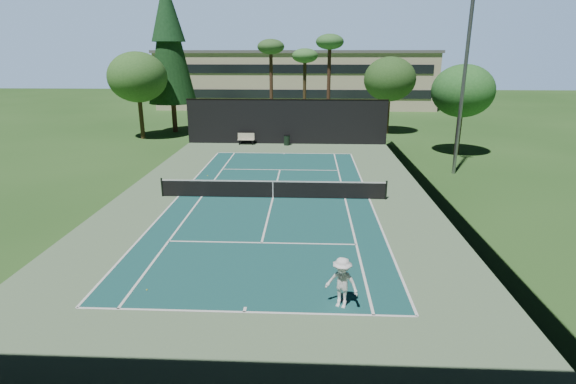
% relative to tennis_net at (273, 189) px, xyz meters
% --- Properties ---
extents(ground, '(160.00, 160.00, 0.00)m').
position_rel_tennis_net_xyz_m(ground, '(0.00, 0.00, -0.56)').
color(ground, '#28531F').
rests_on(ground, ground).
extents(apron_slab, '(18.00, 32.00, 0.01)m').
position_rel_tennis_net_xyz_m(apron_slab, '(0.00, 0.00, -0.55)').
color(apron_slab, '#5E7E58').
rests_on(apron_slab, ground).
extents(court_surface, '(10.97, 23.77, 0.01)m').
position_rel_tennis_net_xyz_m(court_surface, '(0.00, 0.00, -0.55)').
color(court_surface, '#184F4D').
rests_on(court_surface, ground).
extents(court_lines, '(11.07, 23.87, 0.01)m').
position_rel_tennis_net_xyz_m(court_lines, '(0.00, 0.00, -0.54)').
color(court_lines, white).
rests_on(court_lines, ground).
extents(tennis_net, '(12.90, 0.10, 1.10)m').
position_rel_tennis_net_xyz_m(tennis_net, '(0.00, 0.00, 0.00)').
color(tennis_net, black).
rests_on(tennis_net, ground).
extents(fence, '(18.04, 32.05, 4.03)m').
position_rel_tennis_net_xyz_m(fence, '(0.00, 0.06, 1.45)').
color(fence, black).
rests_on(fence, ground).
extents(player, '(1.29, 1.06, 1.74)m').
position_rel_tennis_net_xyz_m(player, '(3.12, -11.38, 0.31)').
color(player, white).
rests_on(player, ground).
extents(tennis_ball_a, '(0.06, 0.06, 0.06)m').
position_rel_tennis_net_xyz_m(tennis_ball_a, '(-3.59, -10.65, -0.53)').
color(tennis_ball_a, '#B9CA2E').
rests_on(tennis_ball_a, ground).
extents(tennis_ball_b, '(0.07, 0.07, 0.07)m').
position_rel_tennis_net_xyz_m(tennis_ball_b, '(-3.30, 1.35, -0.52)').
color(tennis_ball_b, '#D3F337').
rests_on(tennis_ball_b, ground).
extents(tennis_ball_c, '(0.06, 0.06, 0.06)m').
position_rel_tennis_net_xyz_m(tennis_ball_c, '(0.29, 3.36, -0.53)').
color(tennis_ball_c, '#B8CA2E').
rests_on(tennis_ball_c, ground).
extents(tennis_ball_d, '(0.07, 0.07, 0.07)m').
position_rel_tennis_net_xyz_m(tennis_ball_d, '(-4.77, 4.52, -0.52)').
color(tennis_ball_d, '#C0D12F').
rests_on(tennis_ball_d, ground).
extents(park_bench, '(1.50, 0.45, 1.02)m').
position_rel_tennis_net_xyz_m(park_bench, '(-3.64, 15.53, -0.01)').
color(park_bench, '#B8B199').
rests_on(park_bench, ground).
extents(trash_bin, '(0.56, 0.56, 0.95)m').
position_rel_tennis_net_xyz_m(trash_bin, '(0.06, 15.32, -0.08)').
color(trash_bin, black).
rests_on(trash_bin, ground).
extents(pine_tree, '(4.80, 4.80, 15.00)m').
position_rel_tennis_net_xyz_m(pine_tree, '(-12.00, 22.00, 9.00)').
color(pine_tree, '#4D2F21').
rests_on(pine_tree, ground).
extents(palm_a, '(2.80, 2.80, 9.32)m').
position_rel_tennis_net_xyz_m(palm_a, '(-2.00, 24.00, 7.63)').
color(palm_a, '#472E1E').
rests_on(palm_a, ground).
extents(palm_b, '(2.80, 2.80, 8.42)m').
position_rel_tennis_net_xyz_m(palm_b, '(1.50, 26.00, 6.80)').
color(palm_b, '#402F1B').
rests_on(palm_b, ground).
extents(palm_c, '(2.80, 2.80, 9.77)m').
position_rel_tennis_net_xyz_m(palm_c, '(4.00, 23.00, 8.05)').
color(palm_c, '#41281C').
rests_on(palm_c, ground).
extents(decid_tree_a, '(5.12, 5.12, 7.62)m').
position_rel_tennis_net_xyz_m(decid_tree_a, '(10.00, 22.00, 4.86)').
color(decid_tree_a, '#4D3821').
rests_on(decid_tree_a, ground).
extents(decid_tree_b, '(4.80, 4.80, 7.14)m').
position_rel_tennis_net_xyz_m(decid_tree_b, '(14.00, 12.00, 4.52)').
color(decid_tree_b, '#402D1B').
rests_on(decid_tree_b, ground).
extents(decid_tree_c, '(5.44, 5.44, 8.09)m').
position_rel_tennis_net_xyz_m(decid_tree_c, '(-14.00, 18.00, 5.21)').
color(decid_tree_c, '#4E3821').
rests_on(decid_tree_c, ground).
extents(campus_building, '(40.50, 12.50, 8.30)m').
position_rel_tennis_net_xyz_m(campus_building, '(0.00, 45.98, 3.65)').
color(campus_building, beige).
rests_on(campus_building, ground).
extents(light_pole, '(0.90, 0.25, 12.22)m').
position_rel_tennis_net_xyz_m(light_pole, '(12.00, 6.00, 5.90)').
color(light_pole, gray).
rests_on(light_pole, ground).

